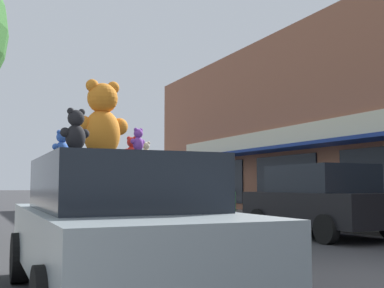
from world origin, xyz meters
name	(u,v)px	position (x,y,z in m)	size (l,w,h in m)	color
ground_plane	(372,284)	(0.00, 0.00, 0.00)	(260.00, 260.00, 0.00)	#333335
plush_art_car	(117,224)	(-3.10, 0.57, 0.79)	(2.08, 4.38, 1.52)	#8C999E
teddy_bear_giant	(102,120)	(-3.25, 0.70, 1.94)	(0.64, 0.41, 0.87)	orange
teddy_bear_purple	(138,140)	(-3.20, -0.40, 1.62)	(0.16, 0.12, 0.21)	purple
teddy_bear_cream	(146,151)	(-2.63, 0.95, 1.63)	(0.17, 0.12, 0.22)	beige
teddy_bear_red	(132,150)	(-2.63, 1.49, 1.68)	(0.22, 0.24, 0.34)	red
teddy_bear_blue	(62,145)	(-3.58, 1.23, 1.68)	(0.25, 0.21, 0.34)	blue
teddy_bear_black	(76,130)	(-3.73, -0.25, 1.70)	(0.29, 0.19, 0.38)	black
parked_car_far_center	(321,200)	(3.17, 4.64, 0.87)	(2.08, 4.03, 1.71)	black
parked_car_far_right	(186,195)	(3.17, 12.39, 0.85)	(2.12, 4.24, 1.64)	#336B3D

